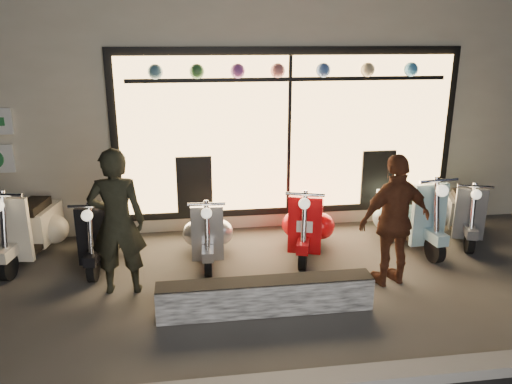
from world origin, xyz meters
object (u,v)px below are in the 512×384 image
graffiti_barrier (266,296)px  scooter_silver (208,230)px  scooter_red (308,222)px  woman (395,221)px  man (117,222)px

graffiti_barrier → scooter_silver: size_ratio=1.84×
scooter_red → woman: woman is taller
graffiti_barrier → man: man is taller
man → woman: bearing=177.3°
scooter_silver → woman: size_ratio=0.79×
graffiti_barrier → scooter_red: size_ratio=1.73×
scooter_red → graffiti_barrier: bearing=-99.6°
graffiti_barrier → scooter_red: bearing=62.2°
graffiti_barrier → woman: woman is taller
scooter_silver → woman: 2.60m
scooter_silver → woman: (2.27, -1.19, 0.46)m
man → graffiti_barrier: bearing=157.6°
graffiti_barrier → woman: 1.88m
scooter_silver → scooter_red: size_ratio=0.94×
man → woman: (3.37, -0.26, -0.06)m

